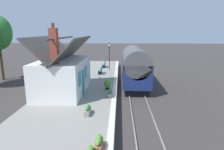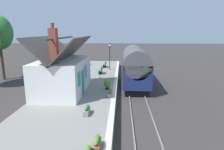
# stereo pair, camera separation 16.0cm
# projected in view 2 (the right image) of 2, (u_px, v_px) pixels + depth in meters

# --- Properties ---
(ground_plane) EXTENTS (160.00, 160.00, 0.00)m
(ground_plane) POSITION_uv_depth(u_px,v_px,m) (127.00, 94.00, 18.99)
(ground_plane) COLOR #383330
(platform) EXTENTS (32.00, 6.59, 0.81)m
(platform) POSITION_uv_depth(u_px,v_px,m) (83.00, 90.00, 19.10)
(platform) COLOR gray
(platform) RESTS_ON ground
(platform_edge_coping) EXTENTS (32.00, 0.36, 0.02)m
(platform_edge_coping) POSITION_uv_depth(u_px,v_px,m) (115.00, 86.00, 18.86)
(platform_edge_coping) COLOR beige
(platform_edge_coping) RESTS_ON platform
(rail_near) EXTENTS (52.00, 0.08, 0.14)m
(rail_near) POSITION_uv_depth(u_px,v_px,m) (144.00, 94.00, 18.89)
(rail_near) COLOR gray
(rail_near) RESTS_ON ground
(rail_far) EXTENTS (52.00, 0.08, 0.14)m
(rail_far) POSITION_uv_depth(u_px,v_px,m) (129.00, 94.00, 18.96)
(rail_far) COLOR gray
(rail_far) RESTS_ON ground
(train) EXTENTS (8.17, 2.73, 4.32)m
(train) POSITION_uv_depth(u_px,v_px,m) (135.00, 67.00, 21.24)
(train) COLOR black
(train) RESTS_ON ground
(station_building) EXTENTS (7.12, 3.89, 5.79)m
(station_building) POSITION_uv_depth(u_px,v_px,m) (63.00, 74.00, 16.85)
(station_building) COLOR white
(station_building) RESTS_ON platform
(bench_near_building) EXTENTS (1.40, 0.44, 0.88)m
(bench_near_building) POSITION_uv_depth(u_px,v_px,m) (101.00, 70.00, 24.26)
(bench_near_building) COLOR #26727F
(bench_near_building) RESTS_ON platform
(bench_by_lamp) EXTENTS (1.41, 0.46, 0.88)m
(bench_by_lamp) POSITION_uv_depth(u_px,v_px,m) (105.00, 64.00, 28.50)
(bench_by_lamp) COLOR #26727F
(bench_by_lamp) RESTS_ON platform
(planter_bench_left) EXTENTS (0.98, 0.32, 0.62)m
(planter_bench_left) POSITION_uv_depth(u_px,v_px,m) (87.00, 110.00, 12.47)
(planter_bench_left) COLOR gray
(planter_bench_left) RESTS_ON platform
(planter_edge_near) EXTENTS (0.78, 0.32, 0.65)m
(planter_edge_near) POSITION_uv_depth(u_px,v_px,m) (79.00, 64.00, 29.54)
(planter_edge_near) COLOR black
(planter_edge_near) RESTS_ON platform
(planter_corner_building) EXTENTS (0.64, 0.64, 0.89)m
(planter_corner_building) POSITION_uv_depth(u_px,v_px,m) (107.00, 84.00, 17.84)
(planter_corner_building) COLOR black
(planter_corner_building) RESTS_ON platform
(planter_under_sign) EXTENTS (0.68, 0.68, 0.98)m
(planter_under_sign) POSITION_uv_depth(u_px,v_px,m) (87.00, 62.00, 30.57)
(planter_under_sign) COLOR gray
(planter_under_sign) RESTS_ON platform
(planter_edge_far) EXTENTS (0.97, 0.32, 0.61)m
(planter_edge_far) POSITION_uv_depth(u_px,v_px,m) (97.00, 143.00, 8.76)
(planter_edge_far) COLOR #9E5138
(planter_edge_far) RESTS_ON platform
(planter_bench_right) EXTENTS (1.05, 0.32, 0.58)m
(planter_bench_right) POSITION_uv_depth(u_px,v_px,m) (110.00, 93.00, 15.98)
(planter_bench_right) COLOR gray
(planter_bench_right) RESTS_ON platform
(lamp_post_platform) EXTENTS (0.32, 0.50, 3.69)m
(lamp_post_platform) POSITION_uv_depth(u_px,v_px,m) (110.00, 51.00, 26.37)
(lamp_post_platform) COLOR black
(lamp_post_platform) RESTS_ON platform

